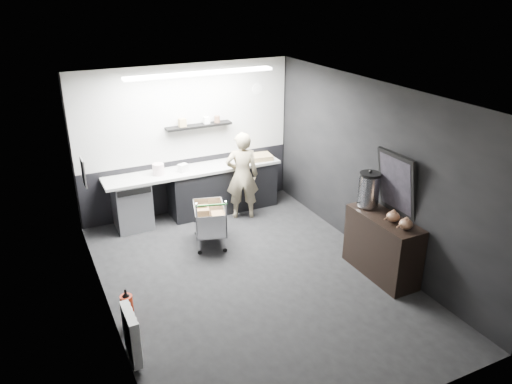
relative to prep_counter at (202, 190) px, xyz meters
name	(u,v)px	position (x,y,z in m)	size (l,w,h in m)	color
floor	(253,279)	(-0.14, -2.42, -0.46)	(5.50, 5.50, 0.00)	black
ceiling	(252,94)	(-0.14, -2.42, 2.24)	(5.50, 5.50, 0.00)	beige
wall_back	(187,140)	(-0.14, 0.33, 0.89)	(5.50, 5.50, 0.00)	black
wall_front	(386,304)	(-0.14, -5.17, 0.89)	(5.50, 5.50, 0.00)	black
wall_left	(100,223)	(-2.14, -2.42, 0.89)	(5.50, 5.50, 0.00)	black
wall_right	(372,171)	(1.86, -2.42, 0.89)	(5.50, 5.50, 0.00)	black
kitchen_wall_panel	(185,113)	(-0.14, 0.31, 1.39)	(3.95, 0.02, 1.70)	silver
dado_panel	(189,184)	(-0.14, 0.31, 0.04)	(3.95, 0.02, 1.00)	black
floating_shelf	(199,126)	(0.06, 0.20, 1.16)	(1.20, 0.22, 0.04)	black
wall_clock	(257,89)	(1.26, 0.30, 1.69)	(0.20, 0.20, 0.03)	white
poster	(83,172)	(-2.12, -1.12, 1.09)	(0.02, 0.30, 0.40)	silver
poster_red_band	(83,167)	(-2.11, -1.12, 1.16)	(0.01, 0.22, 0.10)	red
radiator	(131,335)	(-2.08, -3.32, -0.11)	(0.10, 0.50, 0.60)	white
ceiling_strip	(201,73)	(-0.14, -0.57, 2.21)	(2.40, 0.20, 0.04)	white
prep_counter	(202,190)	(0.00, 0.00, 0.00)	(3.20, 0.61, 0.90)	black
person	(242,176)	(0.60, -0.45, 0.34)	(0.58, 0.38, 1.60)	beige
shopping_cart	(209,220)	(-0.30, -1.14, -0.03)	(0.68, 0.94, 0.89)	silver
sideboard	(382,238)	(1.63, -3.07, 0.13)	(0.53, 1.23, 1.84)	black
fire_extinguisher	(127,309)	(-1.99, -2.68, -0.21)	(0.15, 0.15, 0.51)	red
cardboard_box	(259,157)	(1.14, -0.05, 0.49)	(0.45, 0.34, 0.09)	#A38957
pink_tub	(158,169)	(-0.78, 0.00, 0.54)	(0.20, 0.20, 0.20)	silver
white_container	(183,168)	(-0.35, -0.05, 0.51)	(0.16, 0.12, 0.14)	white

